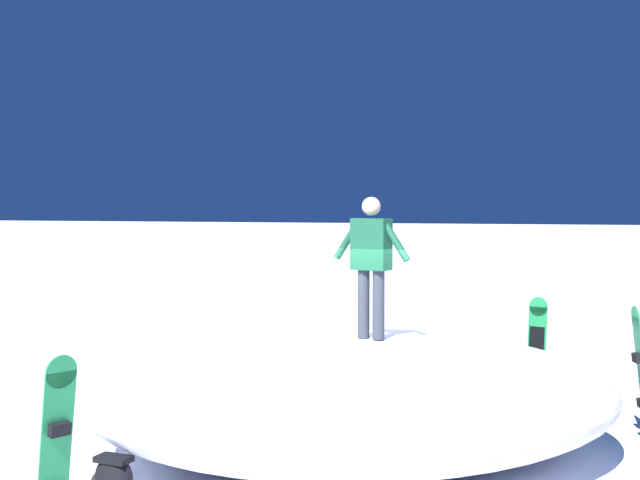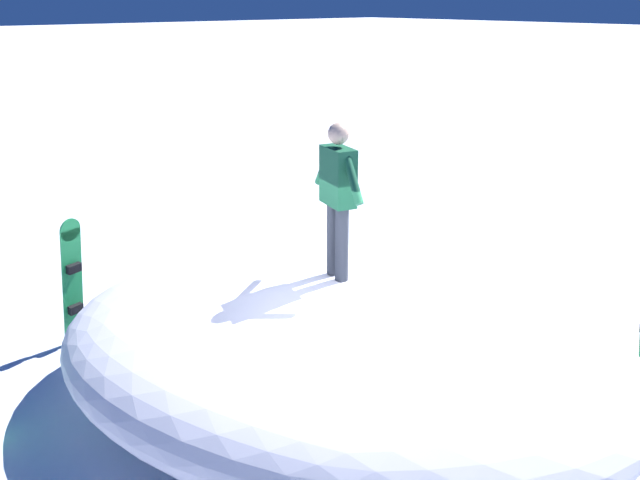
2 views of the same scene
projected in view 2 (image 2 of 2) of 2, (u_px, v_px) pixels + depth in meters
The scene contains 5 objects.
ground at pixel (317, 438), 7.06m from camera, with size 240.00×240.00×0.00m, color white.
snow_mound at pixel (340, 349), 7.35m from camera, with size 6.36×4.78×1.45m, color white.
snowboarder_standing at pixel (338, 191), 7.07m from camera, with size 0.99×0.35×1.65m.
snowboard_primary_upright at pixel (73, 281), 8.67m from camera, with size 0.30×0.34×1.75m.
backpack_near at pixel (610, 388), 7.52m from camera, with size 0.66×0.29×0.47m.
Camera 2 is at (4.55, -3.88, 4.27)m, focal length 38.59 mm.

